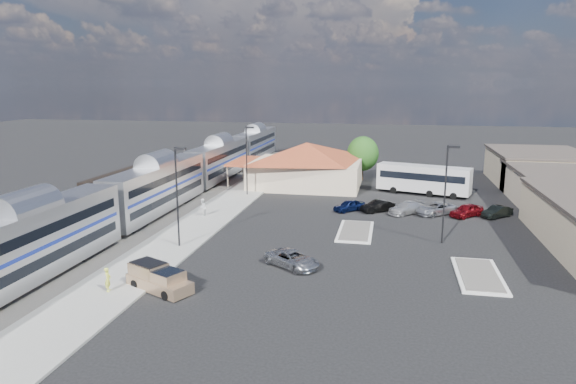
% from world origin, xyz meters
% --- Properties ---
extents(ground, '(280.00, 280.00, 0.00)m').
position_xyz_m(ground, '(0.00, 0.00, 0.00)').
color(ground, black).
rests_on(ground, ground).
extents(railbed, '(16.00, 100.00, 0.12)m').
position_xyz_m(railbed, '(-21.00, 8.00, 0.06)').
color(railbed, '#4C4944').
rests_on(railbed, ground).
extents(platform, '(5.50, 92.00, 0.18)m').
position_xyz_m(platform, '(-12.00, 6.00, 0.09)').
color(platform, gray).
rests_on(platform, ground).
extents(passenger_train, '(3.00, 104.00, 5.55)m').
position_xyz_m(passenger_train, '(-18.00, 4.79, 2.87)').
color(passenger_train, silver).
rests_on(passenger_train, ground).
extents(freight_cars, '(2.80, 46.00, 4.00)m').
position_xyz_m(freight_cars, '(-24.00, 7.99, 1.93)').
color(freight_cars, black).
rests_on(freight_cars, ground).
extents(station_depot, '(18.35, 12.24, 6.20)m').
position_xyz_m(station_depot, '(-4.56, 24.00, 3.13)').
color(station_depot, '#C4AE8F').
rests_on(station_depot, ground).
extents(traffic_island_south, '(3.30, 7.50, 0.21)m').
position_xyz_m(traffic_island_south, '(4.00, 2.00, 0.10)').
color(traffic_island_south, silver).
rests_on(traffic_island_south, ground).
extents(traffic_island_north, '(3.30, 7.50, 0.21)m').
position_xyz_m(traffic_island_north, '(14.00, -8.00, 0.10)').
color(traffic_island_north, silver).
rests_on(traffic_island_north, ground).
extents(lamp_plat_s, '(1.08, 0.25, 9.00)m').
position_xyz_m(lamp_plat_s, '(-10.90, -6.00, 5.34)').
color(lamp_plat_s, black).
rests_on(lamp_plat_s, ground).
extents(lamp_plat_n, '(1.08, 0.25, 9.00)m').
position_xyz_m(lamp_plat_n, '(-10.90, 16.00, 5.34)').
color(lamp_plat_n, black).
rests_on(lamp_plat_n, ground).
extents(lamp_lot, '(1.08, 0.25, 9.00)m').
position_xyz_m(lamp_lot, '(12.10, 0.00, 5.34)').
color(lamp_lot, black).
rests_on(lamp_lot, ground).
extents(tree_depot, '(4.71, 4.71, 6.63)m').
position_xyz_m(tree_depot, '(3.00, 30.00, 4.02)').
color(tree_depot, '#382314').
rests_on(tree_depot, ground).
extents(pickup_truck, '(5.45, 3.91, 1.78)m').
position_xyz_m(pickup_truck, '(-8.50, -15.30, 0.84)').
color(pickup_truck, tan).
rests_on(pickup_truck, ground).
extents(suv, '(5.23, 4.55, 1.34)m').
position_xyz_m(suv, '(-0.22, -8.83, 0.67)').
color(suv, '#9DA0A5').
rests_on(suv, ground).
extents(coach_bus, '(12.13, 6.00, 3.82)m').
position_xyz_m(coach_bus, '(11.41, 21.31, 2.20)').
color(coach_bus, white).
rests_on(coach_bus, ground).
extents(person_a, '(0.57, 0.72, 1.72)m').
position_xyz_m(person_a, '(-11.73, -16.52, 1.04)').
color(person_a, '#D1DB44').
rests_on(person_a, platform).
extents(person_b, '(0.74, 0.93, 1.89)m').
position_xyz_m(person_b, '(-12.75, 4.46, 1.13)').
color(person_b, white).
rests_on(person_b, platform).
extents(parked_car_a, '(3.87, 3.71, 1.30)m').
position_xyz_m(parked_car_a, '(2.68, 10.39, 0.65)').
color(parked_car_a, '#0D1844').
rests_on(parked_car_a, ground).
extents(parked_car_b, '(4.05, 3.62, 1.33)m').
position_xyz_m(parked_car_b, '(5.88, 10.69, 0.67)').
color(parked_car_b, black).
rests_on(parked_car_b, ground).
extents(parked_car_c, '(4.67, 4.64, 1.36)m').
position_xyz_m(parked_car_c, '(9.08, 10.39, 0.68)').
color(parked_car_c, beige).
rests_on(parked_car_c, ground).
extents(parked_car_d, '(5.32, 4.90, 1.38)m').
position_xyz_m(parked_car_d, '(12.28, 10.69, 0.69)').
color(parked_car_d, '#96989E').
rests_on(parked_car_d, ground).
extents(parked_car_e, '(4.19, 4.13, 1.43)m').
position_xyz_m(parked_car_e, '(15.48, 10.39, 0.72)').
color(parked_car_e, maroon).
rests_on(parked_car_e, ground).
extents(parked_car_f, '(3.74, 3.66, 1.28)m').
position_xyz_m(parked_car_f, '(18.68, 10.69, 0.64)').
color(parked_car_f, black).
rests_on(parked_car_f, ground).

